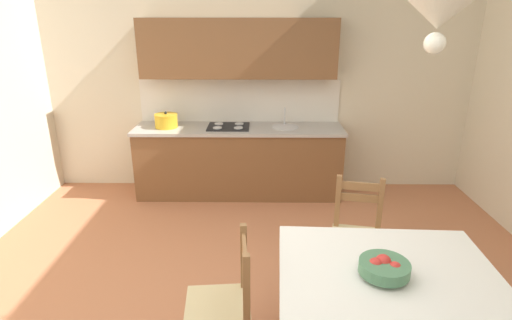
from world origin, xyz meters
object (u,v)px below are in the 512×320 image
object	(u,v)px
dining_chair_tv_side	(224,305)
pendant_lamp	(438,16)
kitchen_cabinetry	(239,130)
dining_chair_kitchen_side	(357,236)
dining_table	(386,287)
fruit_bowl	(384,267)

from	to	relation	value
dining_chair_tv_side	pendant_lamp	world-z (taller)	pendant_lamp
kitchen_cabinetry	dining_chair_kitchen_side	world-z (taller)	kitchen_cabinetry
dining_table	dining_chair_kitchen_side	distance (m)	0.97
dining_chair_kitchen_side	dining_chair_tv_side	xyz separation A→B (m)	(-1.06, -0.90, 0.00)
fruit_bowl	pendant_lamp	distance (m)	1.42
dining_table	fruit_bowl	bearing A→B (deg)	-130.68
dining_table	pendant_lamp	size ratio (longest dim) A/B	1.71
fruit_bowl	pendant_lamp	world-z (taller)	pendant_lamp
kitchen_cabinetry	pendant_lamp	distance (m)	3.34
kitchen_cabinetry	fruit_bowl	size ratio (longest dim) A/B	8.72
kitchen_cabinetry	dining_table	distance (m)	3.06
kitchen_cabinetry	dining_table	size ratio (longest dim) A/B	1.90
dining_chair_tv_side	pendant_lamp	size ratio (longest dim) A/B	1.16
fruit_bowl	dining_chair_kitchen_side	bearing A→B (deg)	84.66
kitchen_cabinetry	dining_table	bearing A→B (deg)	-69.56
dining_chair_kitchen_side	fruit_bowl	size ratio (longest dim) A/B	3.10
dining_chair_tv_side	fruit_bowl	distance (m)	1.04
fruit_bowl	kitchen_cabinetry	bearing A→B (deg)	109.18
dining_chair_kitchen_side	dining_chair_tv_side	distance (m)	1.39
dining_table	dining_chair_kitchen_side	size ratio (longest dim) A/B	1.48
dining_chair_kitchen_side	fruit_bowl	bearing A→B (deg)	-95.34
pendant_lamp	dining_chair_kitchen_side	bearing A→B (deg)	93.75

